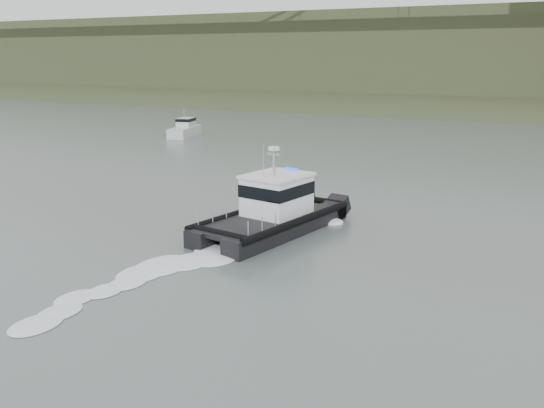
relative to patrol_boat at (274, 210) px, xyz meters
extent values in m
plane|color=#53625C|center=(0.88, -11.05, -1.15)|extent=(400.00, 400.00, 0.00)
cube|color=#2F3E23|center=(0.88, 80.95, -1.15)|extent=(500.00, 44.72, 16.25)
cube|color=#2F3E23|center=(0.88, 108.95, 4.85)|extent=(500.00, 70.00, 18.00)
cube|color=#2F3E23|center=(0.88, 133.95, 9.85)|extent=(500.00, 60.00, 16.00)
cube|color=black|center=(-1.17, 0.05, -0.79)|extent=(2.67, 9.49, 1.03)
cube|color=black|center=(1.12, -0.33, -0.79)|extent=(2.67, 9.49, 1.03)
cube|color=black|center=(-0.09, -0.56, -0.38)|extent=(4.74, 8.61, 0.21)
cube|color=white|center=(0.05, 0.29, 0.71)|extent=(3.05, 3.47, 1.97)
cube|color=black|center=(0.05, 0.29, 1.07)|extent=(3.11, 3.53, 0.64)
cube|color=white|center=(0.05, 0.29, 1.77)|extent=(3.25, 3.67, 0.14)
cylinder|color=#999CA1|center=(0.01, 0.03, 2.47)|extent=(0.14, 0.14, 1.54)
cylinder|color=white|center=(0.01, 0.03, 3.20)|extent=(0.60, 0.60, 0.15)
cube|color=silver|center=(-26.40, 29.49, -0.66)|extent=(3.33, 6.18, 1.18)
cube|color=silver|center=(-26.52, 29.96, 0.32)|extent=(2.09, 2.66, 1.18)
cube|color=black|center=(-26.52, 29.96, 0.71)|extent=(2.15, 2.72, 0.34)
cylinder|color=#999CA1|center=(-26.40, 29.49, 1.40)|extent=(0.08, 0.08, 1.18)
camera|label=1|loc=(13.80, -27.02, 7.74)|focal=40.00mm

